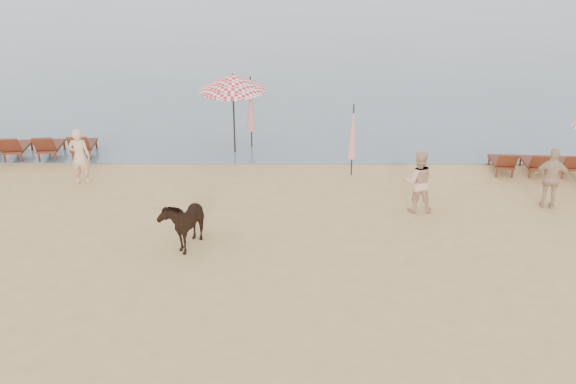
% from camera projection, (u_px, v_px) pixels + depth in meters
% --- Properties ---
extents(ground, '(120.00, 120.00, 0.00)m').
position_uv_depth(ground, '(286.00, 361.00, 10.99)').
color(ground, tan).
rests_on(ground, ground).
extents(lounger_cluster_left, '(3.93, 1.96, 0.60)m').
position_uv_depth(lounger_cluster_left, '(32.00, 146.00, 20.61)').
color(lounger_cluster_left, '#5E2616').
rests_on(lounger_cluster_left, ground).
extents(lounger_cluster_right, '(2.59, 1.65, 0.55)m').
position_uv_depth(lounger_cluster_right, '(535.00, 163.00, 19.28)').
color(lounger_cluster_right, '#5E2616').
rests_on(lounger_cluster_right, ground).
extents(umbrella_open_left_b, '(2.16, 2.20, 2.75)m').
position_uv_depth(umbrella_open_left_b, '(233.00, 82.00, 20.41)').
color(umbrella_open_left_b, black).
rests_on(umbrella_open_left_b, ground).
extents(umbrella_closed_left, '(0.27, 0.27, 2.19)m').
position_uv_depth(umbrella_closed_left, '(353.00, 132.00, 18.88)').
color(umbrella_closed_left, black).
rests_on(umbrella_closed_left, ground).
extents(umbrella_closed_right, '(0.30, 0.30, 2.43)m').
position_uv_depth(umbrella_closed_right, '(251.00, 104.00, 21.30)').
color(umbrella_closed_right, black).
rests_on(umbrella_closed_right, ground).
extents(cow, '(1.03, 1.58, 1.23)m').
position_uv_depth(cow, '(184.00, 221.00, 14.84)').
color(cow, black).
rests_on(cow, ground).
extents(beachgoer_left, '(0.61, 0.40, 1.67)m').
position_uv_depth(beachgoer_left, '(80.00, 156.00, 18.41)').
color(beachgoer_left, '#DFAF8B').
rests_on(beachgoer_left, ground).
extents(beachgoer_right_a, '(0.81, 0.64, 1.65)m').
position_uv_depth(beachgoer_right_a, '(418.00, 182.00, 16.59)').
color(beachgoer_right_a, '#D5A485').
rests_on(beachgoer_right_a, ground).
extents(beachgoer_right_b, '(1.04, 0.67, 1.65)m').
position_uv_depth(beachgoer_right_b, '(552.00, 179.00, 16.79)').
color(beachgoer_right_b, tan).
rests_on(beachgoer_right_b, ground).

